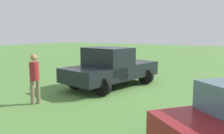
% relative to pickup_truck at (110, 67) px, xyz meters
% --- Properties ---
extents(ground_plane, '(80.00, 80.00, 0.00)m').
position_rel_pickup_truck_xyz_m(ground_plane, '(-0.56, 0.14, -0.93)').
color(ground_plane, '#54843D').
extents(pickup_truck, '(2.87, 4.90, 1.80)m').
position_rel_pickup_truck_xyz_m(pickup_truck, '(0.00, 0.00, 0.00)').
color(pickup_truck, black).
rests_on(pickup_truck, ground_plane).
extents(person_bystander, '(0.43, 0.43, 1.72)m').
position_rel_pickup_truck_xyz_m(person_bystander, '(0.67, 3.63, 0.05)').
color(person_bystander, '#7A6B51').
rests_on(person_bystander, ground_plane).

